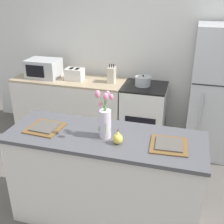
{
  "coord_description": "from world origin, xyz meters",
  "views": [
    {
      "loc": [
        0.67,
        -2.1,
        2.18
      ],
      "look_at": [
        0.0,
        0.25,
        1.07
      ],
      "focal_mm": 45.0,
      "sensor_mm": 36.0,
      "label": 1
    }
  ],
  "objects": [
    {
      "name": "back_wall",
      "position": [
        0.0,
        2.0,
        1.35
      ],
      "size": [
        5.2,
        0.08,
        2.7
      ],
      "color": "silver",
      "rests_on": "ground_plane"
    },
    {
      "name": "knife_block",
      "position": [
        -0.4,
        1.63,
        1.01
      ],
      "size": [
        0.1,
        0.14,
        0.27
      ],
      "color": "beige",
      "rests_on": "back_counter"
    },
    {
      "name": "back_counter",
      "position": [
        -1.06,
        1.6,
        0.45
      ],
      "size": [
        1.68,
        0.6,
        0.9
      ],
      "color": "silver",
      "rests_on": "ground_plane"
    },
    {
      "name": "toaster",
      "position": [
        -0.95,
        1.59,
        0.98
      ],
      "size": [
        0.28,
        0.18,
        0.17
      ],
      "color": "silver",
      "rests_on": "back_counter"
    },
    {
      "name": "flower_vase",
      "position": [
        0.02,
        -0.03,
        1.12
      ],
      "size": [
        0.15,
        0.16,
        0.44
      ],
      "color": "silver",
      "rests_on": "kitchen_island"
    },
    {
      "name": "kitchen_island",
      "position": [
        0.0,
        0.0,
        0.48
      ],
      "size": [
        1.8,
        0.66,
        0.95
      ],
      "color": "silver",
      "rests_on": "ground_plane"
    },
    {
      "name": "stove_range",
      "position": [
        0.1,
        1.6,
        0.45
      ],
      "size": [
        0.6,
        0.61,
        0.9
      ],
      "color": "silver",
      "rests_on": "ground_plane"
    },
    {
      "name": "cooking_pot",
      "position": [
        0.06,
        1.6,
        0.96
      ],
      "size": [
        0.22,
        0.22,
        0.16
      ],
      "color": "#B2B5B7",
      "rests_on": "stove_range"
    },
    {
      "name": "refrigerator",
      "position": [
        1.05,
        1.6,
        0.88
      ],
      "size": [
        0.68,
        0.67,
        1.76
      ],
      "color": "#B7BABC",
      "rests_on": "ground_plane"
    },
    {
      "name": "plate_setting_left",
      "position": [
        -0.57,
        -0.03,
        0.96
      ],
      "size": [
        0.33,
        0.33,
        0.02
      ],
      "color": "brown",
      "rests_on": "kitchen_island"
    },
    {
      "name": "plate_setting_right",
      "position": [
        0.57,
        -0.03,
        0.96
      ],
      "size": [
        0.33,
        0.33,
        0.02
      ],
      "color": "brown",
      "rests_on": "kitchen_island"
    },
    {
      "name": "pear_figurine",
      "position": [
        0.15,
        -0.11,
        1.01
      ],
      "size": [
        0.08,
        0.08,
        0.14
      ],
      "color": "#E5CC4C",
      "rests_on": "kitchen_island"
    },
    {
      "name": "ground_plane",
      "position": [
        0.0,
        0.0,
        0.0
      ],
      "size": [
        10.0,
        10.0,
        0.0
      ],
      "primitive_type": "plane",
      "color": "#59544F"
    },
    {
      "name": "microwave",
      "position": [
        -1.46,
        1.6,
        1.03
      ],
      "size": [
        0.48,
        0.37,
        0.27
      ],
      "color": "#B7BABC",
      "rests_on": "back_counter"
    }
  ]
}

